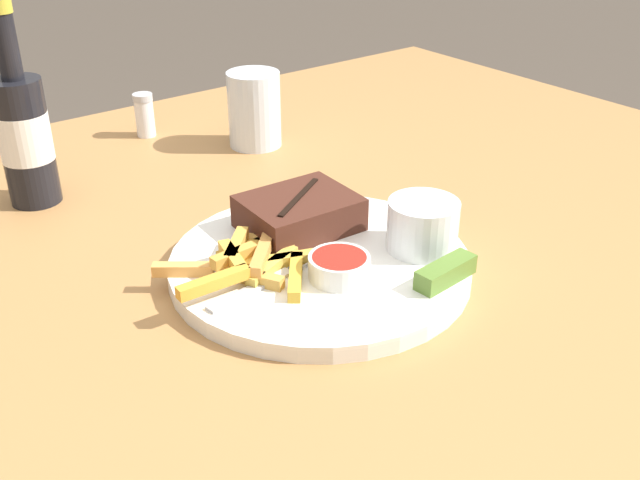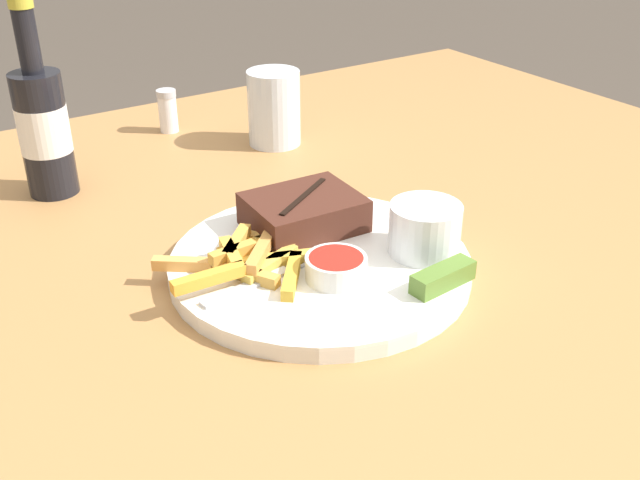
% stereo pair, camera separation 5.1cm
% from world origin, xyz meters
% --- Properties ---
extents(dining_table, '(1.48, 1.25, 0.73)m').
position_xyz_m(dining_table, '(0.00, 0.00, 0.66)').
color(dining_table, '#A87542').
rests_on(dining_table, ground_plane).
extents(dinner_plate, '(0.31, 0.31, 0.02)m').
position_xyz_m(dinner_plate, '(0.00, 0.00, 0.74)').
color(dinner_plate, white).
rests_on(dinner_plate, dining_table).
extents(steak_portion, '(0.12, 0.10, 0.04)m').
position_xyz_m(steak_portion, '(0.02, 0.07, 0.76)').
color(steak_portion, '#472319').
rests_on(steak_portion, dinner_plate).
extents(fries_pile, '(0.16, 0.14, 0.02)m').
position_xyz_m(fries_pile, '(-0.07, 0.02, 0.75)').
color(fries_pile, gold).
rests_on(fries_pile, dinner_plate).
extents(coleslaw_cup, '(0.07, 0.07, 0.05)m').
position_xyz_m(coleslaw_cup, '(0.10, -0.05, 0.77)').
color(coleslaw_cup, white).
rests_on(coleslaw_cup, dinner_plate).
extents(dipping_sauce_cup, '(0.06, 0.06, 0.02)m').
position_xyz_m(dipping_sauce_cup, '(-0.01, -0.04, 0.76)').
color(dipping_sauce_cup, silver).
rests_on(dipping_sauce_cup, dinner_plate).
extents(pickle_spear, '(0.07, 0.03, 0.02)m').
position_xyz_m(pickle_spear, '(0.07, -0.11, 0.75)').
color(pickle_spear, '#567A2D').
rests_on(pickle_spear, dinner_plate).
extents(fork_utensil, '(0.13, 0.03, 0.00)m').
position_xyz_m(fork_utensil, '(-0.08, -0.01, 0.75)').
color(fork_utensil, '#B7B7BC').
rests_on(fork_utensil, dinner_plate).
extents(beer_bottle, '(0.06, 0.06, 0.25)m').
position_xyz_m(beer_bottle, '(-0.17, 0.35, 0.82)').
color(beer_bottle, black).
rests_on(beer_bottle, dining_table).
extents(drinking_glass, '(0.08, 0.08, 0.11)m').
position_xyz_m(drinking_glass, '(0.15, 0.35, 0.78)').
color(drinking_glass, silver).
rests_on(drinking_glass, dining_table).
extents(salt_shaker, '(0.03, 0.03, 0.07)m').
position_xyz_m(salt_shaker, '(0.04, 0.48, 0.76)').
color(salt_shaker, white).
rests_on(salt_shaker, dining_table).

